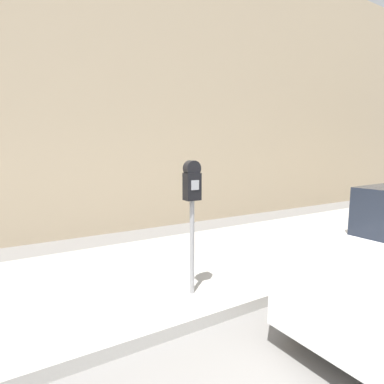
% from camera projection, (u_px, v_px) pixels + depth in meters
% --- Properties ---
extents(sidewalk, '(24.00, 2.80, 0.14)m').
position_uv_depth(sidewalk, '(126.00, 280.00, 4.07)').
color(sidewalk, '#9E9B96').
rests_on(sidewalk, ground_plane).
extents(building_facade, '(24.00, 0.30, 6.83)m').
position_uv_depth(building_facade, '(78.00, 70.00, 6.02)').
color(building_facade, tan).
rests_on(building_facade, ground_plane).
extents(parking_meter, '(0.18, 0.14, 1.57)m').
position_uv_depth(parking_meter, '(192.00, 197.00, 3.40)').
color(parking_meter, gray).
rests_on(parking_meter, sidewalk).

